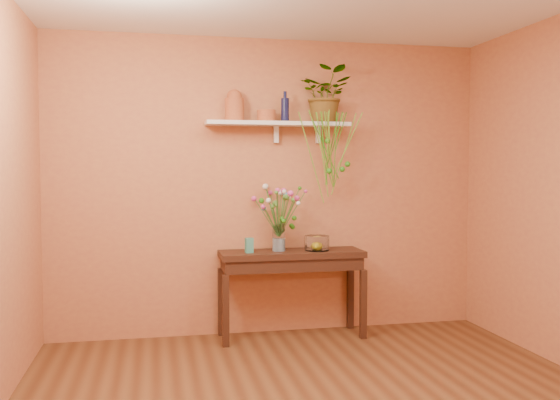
% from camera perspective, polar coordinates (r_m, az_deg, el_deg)
% --- Properties ---
extents(room, '(4.04, 4.04, 2.70)m').
position_cam_1_polar(room, '(3.62, 5.04, 0.32)').
color(room, brown).
rests_on(room, ground).
extents(sideboard, '(1.29, 0.41, 0.78)m').
position_cam_1_polar(sideboard, '(5.44, 1.10, -6.01)').
color(sideboard, '#3A1C13').
rests_on(sideboard, ground).
extents(wall_shelf, '(1.30, 0.24, 0.19)m').
position_cam_1_polar(wall_shelf, '(5.46, -0.08, 7.17)').
color(wall_shelf, white).
rests_on(wall_shelf, room).
extents(terracotta_jug, '(0.19, 0.19, 0.28)m').
position_cam_1_polar(terracotta_jug, '(5.42, -4.33, 8.85)').
color(terracotta_jug, '#B55F30').
rests_on(terracotta_jug, wall_shelf).
extents(terracotta_pot, '(0.19, 0.19, 0.10)m').
position_cam_1_polar(terracotta_pot, '(5.43, -1.30, 7.96)').
color(terracotta_pot, '#B55F30').
rests_on(terracotta_pot, wall_shelf).
extents(blue_bottle, '(0.09, 0.09, 0.27)m').
position_cam_1_polar(blue_bottle, '(5.46, 0.48, 8.56)').
color(blue_bottle, '#13153A').
rests_on(blue_bottle, wall_shelf).
extents(spider_plant, '(0.57, 0.54, 0.50)m').
position_cam_1_polar(spider_plant, '(5.62, 4.41, 9.86)').
color(spider_plant, '#2D7D17').
rests_on(spider_plant, wall_shelf).
extents(plant_fronds, '(0.58, 0.37, 0.82)m').
position_cam_1_polar(plant_fronds, '(5.42, 4.95, 4.51)').
color(plant_fronds, '#2D7D17').
rests_on(plant_fronds, wall_shelf).
extents(glass_vase, '(0.12, 0.12, 0.24)m').
position_cam_1_polar(glass_vase, '(5.39, -0.11, -3.77)').
color(glass_vase, white).
rests_on(glass_vase, sideboard).
extents(bouquet, '(0.50, 0.52, 0.47)m').
position_cam_1_polar(bouquet, '(5.38, -0.03, -0.28)').
color(bouquet, '#386B28').
rests_on(bouquet, glass_vase).
extents(glass_bowl, '(0.22, 0.22, 0.13)m').
position_cam_1_polar(glass_bowl, '(5.45, 3.51, -4.14)').
color(glass_bowl, white).
rests_on(glass_bowl, sideboard).
extents(lemon, '(0.07, 0.07, 0.07)m').
position_cam_1_polar(lemon, '(5.45, 3.50, -4.34)').
color(lemon, yellow).
rests_on(lemon, glass_bowl).
extents(carton, '(0.07, 0.06, 0.13)m').
position_cam_1_polar(carton, '(5.28, -2.93, -4.31)').
color(carton, teal).
rests_on(carton, sideboard).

